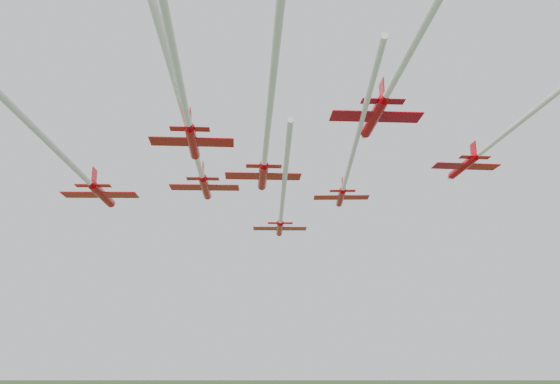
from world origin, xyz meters
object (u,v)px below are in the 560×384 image
(jet_row2_left, at_px, (197,159))
(jet_row3_left, at_px, (62,155))
(jet_row4_left, at_px, (181,85))
(jet_row2_right, at_px, (348,172))
(jet_row4_right, at_px, (408,55))
(jet_row3_mid, at_px, (267,138))
(jet_row3_right, at_px, (506,133))
(jet_lead, at_px, (282,210))

(jet_row2_left, relative_size, jet_row3_left, 0.90)
(jet_row4_left, bearing_deg, jet_row2_right, 57.07)
(jet_row4_left, bearing_deg, jet_row4_right, -7.37)
(jet_row3_mid, relative_size, jet_row4_left, 1.02)
(jet_row2_right, height_order, jet_row3_left, jet_row2_right)
(jet_row3_mid, bearing_deg, jet_row3_left, 175.37)
(jet_row2_right, height_order, jet_row4_left, jet_row2_right)
(jet_row4_left, distance_m, jet_row4_right, 18.77)
(jet_row3_mid, xyz_separation_m, jet_row3_right, (23.76, 10.81, 1.81))
(jet_row2_left, xyz_separation_m, jet_row3_mid, (12.40, -10.08, -2.04))
(jet_row2_left, xyz_separation_m, jet_row3_right, (36.16, 0.73, -0.23))
(jet_row4_right, bearing_deg, jet_row2_left, 123.55)
(jet_row2_right, bearing_deg, jet_row2_left, -166.22)
(jet_row4_right, bearing_deg, jet_lead, 99.61)
(jet_row3_right, bearing_deg, jet_row2_right, 132.48)
(jet_row2_right, bearing_deg, jet_row3_mid, -118.86)
(jet_row4_right, bearing_deg, jet_row3_mid, 126.27)
(jet_row2_right, distance_m, jet_row4_left, 34.95)
(jet_lead, distance_m, jet_row3_left, 37.04)
(jet_row2_left, xyz_separation_m, jet_row4_right, (27.83, -20.20, -0.12))
(jet_lead, height_order, jet_row2_left, jet_row2_left)
(jet_row2_left, height_order, jet_row3_right, jet_row2_left)
(jet_row4_right, bearing_deg, jet_row3_right, 47.84)
(jet_row2_right, xyz_separation_m, jet_row3_mid, (-4.64, -19.67, -1.77))
(jet_row3_right, relative_size, jet_row4_right, 0.88)
(jet_row3_left, xyz_separation_m, jet_row4_right, (35.68, -4.47, 3.64))
(jet_row3_right, height_order, jet_row4_right, jet_row4_right)
(jet_row2_left, relative_size, jet_row3_right, 1.14)
(jet_row2_left, bearing_deg, jet_row3_mid, -58.43)
(jet_row3_mid, height_order, jet_row3_right, jet_row3_right)
(jet_row2_right, distance_m, jet_row3_left, 35.68)
(jet_row4_left, bearing_deg, jet_row3_left, 132.65)
(jet_lead, bearing_deg, jet_row2_right, -56.39)
(jet_row3_right, relative_size, jet_row4_left, 0.89)
(jet_row3_right, bearing_deg, jet_row3_mid, -178.18)
(jet_row2_left, relative_size, jet_row4_left, 1.01)
(jet_row2_left, height_order, jet_row2_right, jet_row2_left)
(jet_row3_mid, bearing_deg, jet_row4_left, -120.91)
(jet_row2_right, bearing_deg, jet_row3_right, -40.45)
(jet_row2_right, distance_m, jet_row4_right, 31.69)
(jet_lead, xyz_separation_m, jet_row3_mid, (7.23, -28.99, 0.42))
(jet_lead, height_order, jet_row3_mid, jet_row3_mid)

